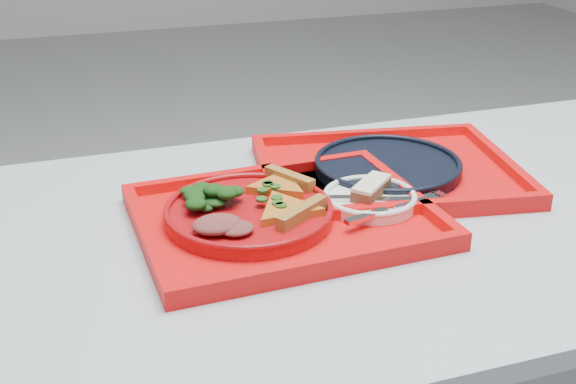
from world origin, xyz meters
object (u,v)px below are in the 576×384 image
object	(u,v)px
tray_far	(387,174)
dessert_bar	(371,188)
dinner_plate	(249,215)
tray_main	(285,221)
navy_plate	(388,167)

from	to	relation	value
tray_far	dessert_bar	bearing A→B (deg)	-117.66
tray_far	dessert_bar	size ratio (longest dim) A/B	5.20
dinner_plate	tray_far	bearing A→B (deg)	20.18
dinner_plate	dessert_bar	xyz separation A→B (m)	(0.20, -0.00, 0.02)
tray_main	tray_far	xyz separation A→B (m)	(0.23, 0.12, 0.00)
tray_main	dinner_plate	xyz separation A→B (m)	(-0.05, 0.01, 0.02)
tray_main	tray_far	size ratio (longest dim) A/B	1.00
navy_plate	dessert_bar	bearing A→B (deg)	-127.21
tray_main	navy_plate	world-z (taller)	navy_plate
tray_main	dessert_bar	bearing A→B (deg)	0.71
tray_far	navy_plate	size ratio (longest dim) A/B	1.73
tray_far	dinner_plate	world-z (taller)	dinner_plate
tray_far	dinner_plate	distance (m)	0.31
tray_main	dessert_bar	distance (m)	0.15
navy_plate	dessert_bar	xyz separation A→B (m)	(-0.08, -0.11, 0.02)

